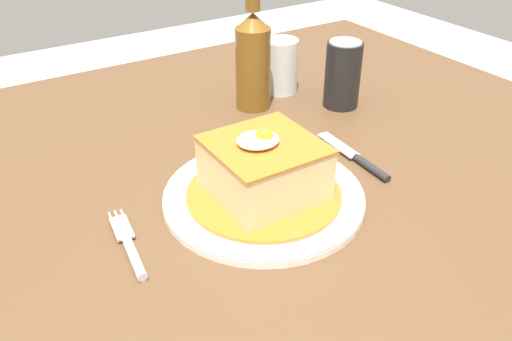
# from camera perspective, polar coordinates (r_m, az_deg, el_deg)

# --- Properties ---
(dining_table) EXTENTS (1.24, 0.96, 0.75)m
(dining_table) POSITION_cam_1_polar(r_m,az_deg,el_deg) (0.93, -1.01, -3.38)
(dining_table) COLOR brown
(dining_table) RESTS_ON ground_plane
(main_plate) EXTENTS (0.28, 0.28, 0.02)m
(main_plate) POSITION_cam_1_polar(r_m,az_deg,el_deg) (0.74, 0.83, -2.73)
(main_plate) COLOR white
(main_plate) RESTS_ON dining_table
(sandwich_meal) EXTENTS (0.22, 0.22, 0.10)m
(sandwich_meal) POSITION_cam_1_polar(r_m,az_deg,el_deg) (0.72, 0.84, -0.10)
(sandwich_meal) COLOR #C66B23
(sandwich_meal) RESTS_ON main_plate
(fork) EXTENTS (0.03, 0.14, 0.01)m
(fork) POSITION_cam_1_polar(r_m,az_deg,el_deg) (0.67, -13.32, -8.04)
(fork) COLOR silver
(fork) RESTS_ON dining_table
(knife) EXTENTS (0.02, 0.17, 0.01)m
(knife) POSITION_cam_1_polar(r_m,az_deg,el_deg) (0.84, 11.20, 1.02)
(knife) COLOR #262628
(knife) RESTS_ON dining_table
(soda_can) EXTENTS (0.07, 0.07, 0.12)m
(soda_can) POSITION_cam_1_polar(r_m,az_deg,el_deg) (1.01, 9.26, 10.11)
(soda_can) COLOR black
(soda_can) RESTS_ON dining_table
(beer_bottle_amber_far) EXTENTS (0.06, 0.06, 0.27)m
(beer_bottle_amber_far) POSITION_cam_1_polar(r_m,az_deg,el_deg) (0.98, -0.33, 12.17)
(beer_bottle_amber_far) COLOR brown
(beer_bottle_amber_far) RESTS_ON dining_table
(drinking_glass) EXTENTS (0.07, 0.07, 0.10)m
(drinking_glass) POSITION_cam_1_polar(r_m,az_deg,el_deg) (1.07, 2.62, 10.74)
(drinking_glass) COLOR gold
(drinking_glass) RESTS_ON dining_table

